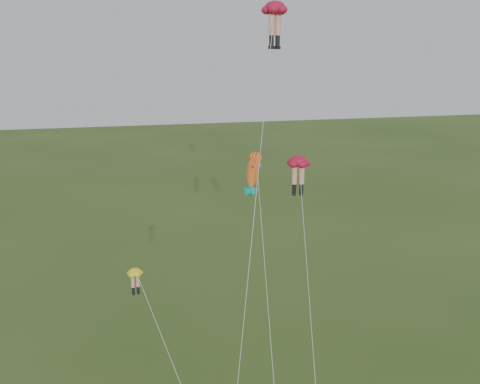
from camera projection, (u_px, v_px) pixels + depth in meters
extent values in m
ellipsoid|color=#B31231|center=(275.00, 8.00, 31.89)|extent=(2.13, 2.13, 0.82)
cylinder|color=#F2A58F|center=(272.00, 24.00, 31.98)|extent=(0.36, 0.36, 1.25)
cylinder|color=black|center=(271.00, 41.00, 32.21)|extent=(0.28, 0.28, 0.62)
cube|color=black|center=(271.00, 48.00, 32.31)|extent=(0.33, 0.41, 0.18)
cylinder|color=#F2A58F|center=(278.00, 25.00, 32.27)|extent=(0.36, 0.36, 1.25)
cylinder|color=black|center=(278.00, 41.00, 32.50)|extent=(0.28, 0.28, 0.62)
cube|color=black|center=(277.00, 48.00, 32.60)|extent=(0.33, 0.41, 0.18)
cylinder|color=silver|center=(254.00, 217.00, 30.81)|extent=(4.71, 7.27, 24.44)
ellipsoid|color=#B31231|center=(298.00, 161.00, 34.74)|extent=(1.84, 1.84, 0.78)
cylinder|color=#F2A58F|center=(294.00, 175.00, 34.95)|extent=(0.35, 0.35, 1.20)
cylinder|color=black|center=(294.00, 188.00, 35.17)|extent=(0.27, 0.27, 0.60)
cube|color=black|center=(294.00, 194.00, 35.26)|extent=(0.26, 0.38, 0.17)
cylinder|color=#F2A58F|center=(302.00, 175.00, 34.98)|extent=(0.35, 0.35, 1.20)
cylinder|color=black|center=(301.00, 188.00, 35.20)|extent=(0.27, 0.27, 0.60)
cube|color=black|center=(301.00, 194.00, 35.30)|extent=(0.26, 0.38, 0.17)
cylinder|color=silver|center=(309.00, 296.00, 31.51)|extent=(2.24, 10.07, 15.00)
ellipsoid|color=yellow|center=(135.00, 272.00, 31.50)|extent=(1.12, 1.12, 0.48)
cylinder|color=#F2A58F|center=(133.00, 281.00, 31.58)|extent=(0.21, 0.21, 0.74)
cylinder|color=black|center=(133.00, 290.00, 31.72)|extent=(0.17, 0.17, 0.37)
cube|color=black|center=(134.00, 294.00, 31.77)|extent=(0.16, 0.23, 0.11)
cylinder|color=#F2A58F|center=(138.00, 281.00, 31.70)|extent=(0.21, 0.21, 0.74)
cylinder|color=black|center=(138.00, 289.00, 31.84)|extent=(0.17, 0.17, 0.37)
cube|color=black|center=(138.00, 293.00, 31.90)|extent=(0.16, 0.23, 0.11)
cylinder|color=silver|center=(174.00, 367.00, 29.49)|extent=(3.29, 7.50, 9.12)
ellipsoid|color=gold|center=(253.00, 170.00, 32.76)|extent=(1.96, 2.87, 2.46)
sphere|color=gold|center=(253.00, 170.00, 32.76)|extent=(1.35, 1.53, 1.27)
cone|color=#169181|center=(253.00, 170.00, 32.76)|extent=(1.13, 1.36, 1.22)
cone|color=#169181|center=(253.00, 170.00, 32.76)|extent=(1.13, 1.36, 1.22)
cone|color=#169181|center=(253.00, 170.00, 32.76)|extent=(0.64, 0.76, 0.68)
cone|color=#169181|center=(253.00, 170.00, 32.76)|extent=(0.64, 0.76, 0.68)
cone|color=red|center=(253.00, 170.00, 32.76)|extent=(0.67, 0.78, 0.67)
cylinder|color=silver|center=(266.00, 305.00, 30.98)|extent=(0.68, 7.45, 14.49)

